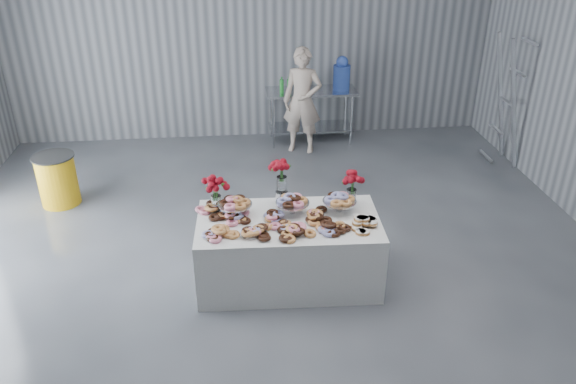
% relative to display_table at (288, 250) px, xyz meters
% --- Properties ---
extents(ground, '(9.00, 9.00, 0.00)m').
position_rel_display_table_xyz_m(ground, '(-0.16, -0.19, -0.38)').
color(ground, '#393B40').
rests_on(ground, ground).
extents(room_walls, '(8.04, 9.04, 4.02)m').
position_rel_display_table_xyz_m(room_walls, '(-0.44, -0.12, 2.26)').
color(room_walls, gray).
rests_on(room_walls, ground).
extents(display_table, '(1.94, 1.07, 0.75)m').
position_rel_display_table_xyz_m(display_table, '(0.00, 0.00, 0.00)').
color(display_table, white).
rests_on(display_table, ground).
extents(prep_table, '(1.50, 0.60, 0.90)m').
position_rel_display_table_xyz_m(prep_table, '(0.79, 3.91, 0.24)').
color(prep_table, silver).
rests_on(prep_table, ground).
extents(donut_mounds, '(1.84, 0.87, 0.09)m').
position_rel_display_table_xyz_m(donut_mounds, '(-0.00, -0.05, 0.42)').
color(donut_mounds, '#E39B53').
rests_on(donut_mounds, display_table).
extents(cake_stand_left, '(0.36, 0.36, 0.17)m').
position_rel_display_table_xyz_m(cake_stand_left, '(-0.54, 0.17, 0.52)').
color(cake_stand_left, silver).
rests_on(cake_stand_left, display_table).
extents(cake_stand_mid, '(0.36, 0.36, 0.17)m').
position_rel_display_table_xyz_m(cake_stand_mid, '(0.06, 0.15, 0.52)').
color(cake_stand_mid, silver).
rests_on(cake_stand_mid, display_table).
extents(cake_stand_right, '(0.36, 0.36, 0.17)m').
position_rel_display_table_xyz_m(cake_stand_right, '(0.56, 0.13, 0.52)').
color(cake_stand_right, silver).
rests_on(cake_stand_right, display_table).
extents(danish_pile, '(0.48, 0.48, 0.11)m').
position_rel_display_table_xyz_m(danish_pile, '(0.74, -0.18, 0.43)').
color(danish_pile, white).
rests_on(danish_pile, display_table).
extents(bouquet_left, '(0.26, 0.26, 0.42)m').
position_rel_display_table_xyz_m(bouquet_left, '(-0.74, 0.28, 0.67)').
color(bouquet_left, white).
rests_on(bouquet_left, display_table).
extents(bouquet_right, '(0.26, 0.26, 0.42)m').
position_rel_display_table_xyz_m(bouquet_right, '(0.71, 0.27, 0.67)').
color(bouquet_right, white).
rests_on(bouquet_right, display_table).
extents(bouquet_center, '(0.26, 0.26, 0.57)m').
position_rel_display_table_xyz_m(bouquet_center, '(-0.04, 0.35, 0.75)').
color(bouquet_center, silver).
rests_on(bouquet_center, display_table).
extents(water_jug, '(0.28, 0.28, 0.55)m').
position_rel_display_table_xyz_m(water_jug, '(1.29, 3.91, 0.77)').
color(water_jug, '#4067DB').
rests_on(water_jug, prep_table).
extents(drink_bottles, '(0.54, 0.08, 0.27)m').
position_rel_display_table_xyz_m(drink_bottles, '(0.47, 3.81, 0.66)').
color(drink_bottles, '#268C33').
rests_on(drink_bottles, prep_table).
extents(person, '(0.71, 0.57, 1.70)m').
position_rel_display_table_xyz_m(person, '(0.60, 3.53, 0.47)').
color(person, '#CC8C93').
rests_on(person, ground).
extents(trash_barrel, '(0.55, 0.55, 0.70)m').
position_rel_display_table_xyz_m(trash_barrel, '(-2.91, 2.06, -0.02)').
color(trash_barrel, gold).
rests_on(trash_barrel, ground).
extents(stepladder, '(0.63, 0.50, 2.02)m').
position_rel_display_table_xyz_m(stepladder, '(3.59, 2.72, 0.63)').
color(stepladder, silver).
rests_on(stepladder, ground).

